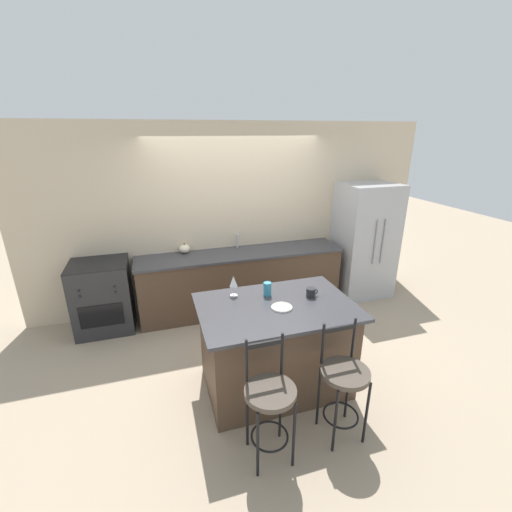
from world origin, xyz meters
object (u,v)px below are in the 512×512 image
Objects in this scene: wine_glass at (233,282)px; coffee_mug at (311,292)px; oven_range at (103,296)px; refrigerator at (364,241)px; bar_stool_far at (344,382)px; tumbler_cup at (267,289)px; dinner_plate at (282,307)px; bar_stool_near at (270,401)px; pumpkin_decoration at (185,249)px.

wine_glass is 1.71× the size of coffee_mug.
coffee_mug is (2.23, -1.67, 0.52)m from oven_range.
bar_stool_far is (-1.79, -2.45, -0.35)m from refrigerator.
refrigerator is 12.52× the size of tumbler_cup.
bar_stool_far is 0.94m from coffee_mug.
wine_glass is 1.51× the size of tumbler_cup.
refrigerator is at bearing 40.00° from dinner_plate.
bar_stool_near is 2.79m from pumpkin_decoration.
pumpkin_decoration is at bearing 101.60° from wine_glass.
pumpkin_decoration is at bearing 110.62° from bar_stool_far.
wine_glass reaches higher than dinner_plate.
bar_stool_far is (0.68, 0.03, 0.00)m from bar_stool_near.
refrigerator is 3.97m from oven_range.
coffee_mug is 0.45m from tumbler_cup.
oven_range is at bearing 130.92° from bar_stool_far.
tumbler_cup is 0.93× the size of pumpkin_decoration.
wine_glass is at bearing -151.22° from refrigerator.
coffee_mug is (0.76, -0.26, -0.11)m from wine_glass.
tumbler_cup is (-0.42, 0.16, 0.02)m from coffee_mug.
bar_stool_far reaches higher than dinner_plate.
wine_glass reaches higher than bar_stool_far.
wine_glass is 1.67m from pumpkin_decoration.
bar_stool_far reaches higher than oven_range.
bar_stool_far is at bearing -65.98° from dinner_plate.
bar_stool_near is at bearing -82.80° from pumpkin_decoration.
tumbler_cup is at bearing 72.42° from bar_stool_near.
pumpkin_decoration is at bearing 11.05° from oven_range.
bar_stool_near is 4.90× the size of wine_glass.
oven_range is 2.13m from wine_glass.
coffee_mug is 0.82× the size of pumpkin_decoration.
wine_glass reaches higher than bar_stool_near.
bar_stool_near is 7.38× the size of tumbler_cup.
wine_glass is (-0.38, 0.40, 0.15)m from dinner_plate.
refrigerator is at bearing -0.63° from oven_range.
wine_glass reaches higher than tumbler_cup.
refrigerator is 1.70× the size of bar_stool_far.
bar_stool_far is 8.37× the size of coffee_mug.
refrigerator reaches higher than pumpkin_decoration.
oven_range is 2.93m from bar_stool_near.
bar_stool_near reaches higher than dinner_plate.
bar_stool_near is 8.37× the size of coffee_mug.
wine_glass is at bearing 163.02° from tumbler_cup.
bar_stool_near is 1.00× the size of bar_stool_far.
wine_glass is (-2.48, -1.36, 0.20)m from refrigerator.
bar_stool_near reaches higher than coffee_mug.
oven_range is 6.16× the size of pumpkin_decoration.
dinner_plate is at bearing 114.02° from bar_stool_far.
pumpkin_decoration is (-1.09, 1.89, -0.04)m from coffee_mug.
oven_range is 0.90× the size of bar_stool_near.
oven_range is at bearing 143.24° from coffee_mug.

